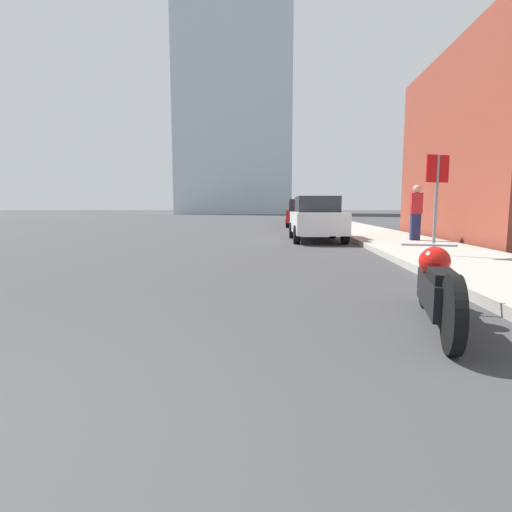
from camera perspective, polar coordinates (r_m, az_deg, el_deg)
sidewalk at (r=41.19m, az=9.47°, el=5.24°), size 2.89×240.00×0.15m
distant_tower at (r=88.55m, az=-2.59°, el=24.30°), size 21.80×21.80×55.37m
motorcycle at (r=4.52m, az=24.39°, el=-4.01°), size 0.75×2.31×0.80m
parked_car_white at (r=14.83m, az=8.62°, el=5.30°), size 1.96×4.19×1.62m
parked_car_red at (r=25.66m, az=6.54°, el=6.06°), size 2.04×4.45×1.74m
parked_car_black at (r=37.32m, az=6.08°, el=6.32°), size 2.25×4.66×1.69m
stop_sign at (r=9.87m, az=24.41°, el=8.93°), size 0.57×0.26×2.22m
pedestrian at (r=14.08m, az=21.88°, el=5.89°), size 0.36×0.25×1.79m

